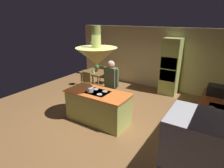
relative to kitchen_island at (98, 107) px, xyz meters
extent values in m
plane|color=olive|center=(0.00, 0.20, -0.46)|extent=(8.16, 8.16, 0.00)
cube|color=beige|center=(0.00, 3.65, 0.81)|extent=(6.80, 0.10, 2.55)
cube|color=#A8B259|center=(0.00, 0.00, -0.02)|extent=(1.80, 0.82, 0.88)
cube|color=orange|center=(0.00, 0.00, 0.44)|extent=(1.86, 0.88, 0.04)
cube|color=black|center=(0.00, 0.00, 0.45)|extent=(0.64, 0.52, 0.01)
cylinder|color=#B2B2B7|center=(-0.16, -0.13, 0.47)|extent=(0.15, 0.15, 0.02)
cylinder|color=#B2B2B7|center=(0.16, -0.13, 0.47)|extent=(0.15, 0.15, 0.02)
cylinder|color=#B2B2B7|center=(-0.16, 0.13, 0.47)|extent=(0.15, 0.15, 0.02)
cylinder|color=#B2B2B7|center=(0.16, 0.13, 0.47)|extent=(0.15, 0.15, 0.02)
cube|color=#A8B259|center=(2.84, 0.80, -0.02)|extent=(0.62, 2.44, 0.88)
cube|color=orange|center=(2.84, 0.80, 0.44)|extent=(0.66, 2.48, 0.04)
cube|color=#B2B2B7|center=(3.00, 0.80, 0.38)|extent=(0.48, 0.36, 0.16)
cube|color=#A8B259|center=(1.10, 3.25, 0.63)|extent=(0.66, 0.62, 2.19)
cube|color=black|center=(1.10, 2.96, 0.84)|extent=(0.60, 0.04, 0.44)
cube|color=black|center=(1.10, 2.96, 0.36)|extent=(0.60, 0.04, 0.44)
cube|color=brown|center=(-1.70, 2.10, 0.28)|extent=(0.99, 0.88, 0.04)
cylinder|color=brown|center=(-2.14, 1.72, -0.10)|extent=(0.06, 0.06, 0.72)
cylinder|color=brown|center=(-1.26, 1.72, -0.10)|extent=(0.06, 0.06, 0.72)
cylinder|color=brown|center=(-2.14, 2.48, -0.10)|extent=(0.06, 0.06, 0.72)
cylinder|color=brown|center=(-1.26, 2.48, -0.10)|extent=(0.06, 0.06, 0.72)
cylinder|color=tan|center=(-0.09, 0.71, -0.05)|extent=(0.14, 0.14, 0.83)
cylinder|color=tan|center=(0.09, 0.71, -0.05)|extent=(0.14, 0.14, 0.83)
cube|color=#4C6042|center=(0.00, 0.71, 0.69)|extent=(0.36, 0.22, 0.64)
cylinder|color=#4C6042|center=(-0.22, 0.71, 0.72)|extent=(0.09, 0.09, 0.55)
cylinder|color=#4C6042|center=(0.22, 0.71, 0.72)|extent=(0.09, 0.09, 0.55)
sphere|color=tan|center=(0.00, 0.71, 1.11)|extent=(0.23, 0.23, 0.23)
cone|color=#A8B259|center=(0.00, 0.00, 1.48)|extent=(1.10, 1.10, 0.45)
cylinder|color=#A8B259|center=(0.00, 0.00, 1.98)|extent=(0.24, 0.24, 0.55)
cone|color=#E0B266|center=(-1.70, 2.10, 1.40)|extent=(0.32, 0.32, 0.22)
cylinder|color=black|center=(-1.70, 2.10, 1.81)|extent=(0.01, 0.01, 0.60)
cube|color=brown|center=(-1.70, 1.36, -0.02)|extent=(0.40, 0.40, 0.04)
cube|color=brown|center=(-1.70, 1.54, 0.20)|extent=(0.40, 0.04, 0.42)
cylinder|color=brown|center=(-1.87, 1.19, -0.25)|extent=(0.04, 0.04, 0.43)
cylinder|color=brown|center=(-1.53, 1.19, -0.25)|extent=(0.04, 0.04, 0.43)
cylinder|color=brown|center=(-1.87, 1.53, -0.25)|extent=(0.04, 0.04, 0.43)
cylinder|color=brown|center=(-1.53, 1.53, -0.25)|extent=(0.04, 0.04, 0.43)
cube|color=brown|center=(-1.70, 2.84, -0.02)|extent=(0.40, 0.40, 0.04)
cube|color=brown|center=(-1.70, 2.66, 0.20)|extent=(0.40, 0.04, 0.42)
cylinder|color=brown|center=(-1.53, 3.01, -0.25)|extent=(0.04, 0.04, 0.43)
cylinder|color=brown|center=(-1.87, 3.01, -0.25)|extent=(0.04, 0.04, 0.43)
cylinder|color=brown|center=(-1.53, 2.67, -0.25)|extent=(0.04, 0.04, 0.43)
cylinder|color=brown|center=(-1.87, 2.67, -0.25)|extent=(0.04, 0.04, 0.43)
cylinder|color=#99382D|center=(-1.61, 2.13, 0.36)|extent=(0.14, 0.14, 0.12)
sphere|color=#2D722D|center=(-1.61, 2.13, 0.50)|extent=(0.20, 0.20, 0.20)
cylinder|color=white|center=(-1.60, 1.88, 0.34)|extent=(0.07, 0.07, 0.09)
cylinder|color=silver|center=(2.84, 0.19, 0.56)|extent=(0.14, 0.14, 0.20)
cylinder|color=silver|center=(2.84, 0.37, 0.53)|extent=(0.13, 0.13, 0.14)
cube|color=#232326|center=(2.84, 1.53, 0.60)|extent=(0.46, 0.36, 0.28)
cylinder|color=#B2B2B7|center=(-0.16, -0.13, 0.54)|extent=(0.18, 0.18, 0.12)
camera|label=1|loc=(2.97, -3.92, 2.46)|focal=30.06mm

